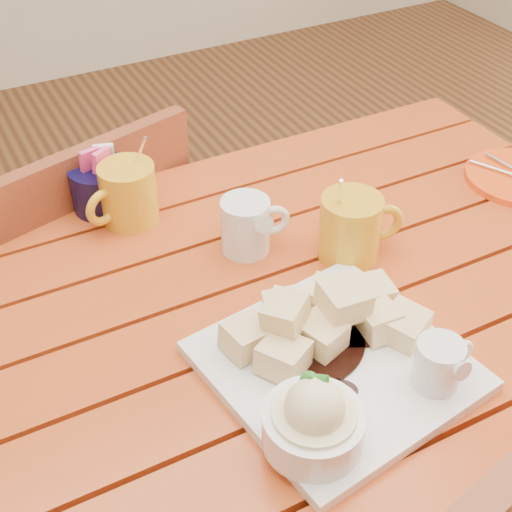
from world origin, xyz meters
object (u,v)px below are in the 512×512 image
chair_far (83,290)px  table (276,356)px  dessert_plate (333,366)px  coffee_mug_left (127,193)px  coffee_mug_right (352,227)px

chair_far → table: bearing=94.8°
dessert_plate → chair_far: dessert_plate is taller
coffee_mug_left → chair_far: (-0.06, 0.19, -0.33)m
coffee_mug_left → coffee_mug_right: bearing=-62.3°
dessert_plate → chair_far: size_ratio=0.38×
dessert_plate → coffee_mug_right: 0.26m
coffee_mug_right → chair_far: coffee_mug_right is taller
dessert_plate → table: bearing=85.3°
table → coffee_mug_left: bearing=111.9°
table → dessert_plate: bearing=-94.7°
coffee_mug_left → coffee_mug_right: coffee_mug_right is taller
coffee_mug_left → chair_far: 0.38m
dessert_plate → coffee_mug_left: 0.45m
table → chair_far: size_ratio=1.42×
coffee_mug_right → chair_far: bearing=140.9°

